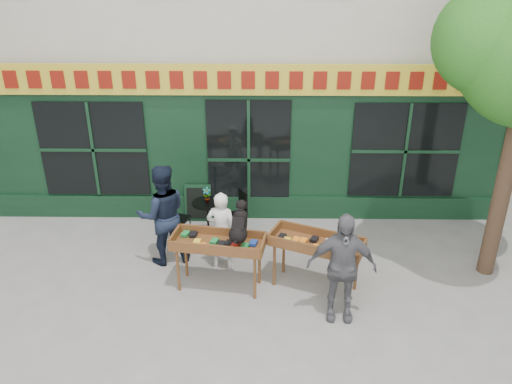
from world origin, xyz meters
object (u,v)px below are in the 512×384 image
book_cart_right (316,246)px  man_left (163,215)px  book_cart_center (218,245)px  dog (239,222)px  man_right (341,267)px  woman (222,230)px  bistro_table (208,212)px

book_cart_right → man_left: man_left is taller
book_cart_center → dog: 0.59m
dog → man_left: (-1.42, 0.88, -0.34)m
man_right → dog: bearing=159.4°
book_cart_center → woman: bearing=99.2°
book_cart_right → bistro_table: 2.64m
bistro_table → man_left: man_left is taller
dog → man_left: man_left is taller
dog → book_cart_right: 1.35m
dog → bistro_table: (-0.72, 1.78, -0.75)m
book_cart_right → man_left: (-2.68, 0.82, 0.12)m
book_cart_right → dog: bearing=-154.0°
woman → book_cart_right: size_ratio=0.91×
book_cart_center → man_right: bearing=-12.0°
man_right → bistro_table: (-2.28, 2.47, -0.35)m
book_cart_right → bistro_table: book_cart_right is taller
bistro_table → man_left: bearing=-127.9°
man_right → bistro_table: 3.38m
bistro_table → man_right: bearing=-47.3°
book_cart_center → man_right: 2.05m
book_cart_center → dog: dog is taller
dog → bistro_table: size_ratio=0.79×
book_cart_right → bistro_table: bearing=162.3°
man_right → bistro_table: man_right is taller
man_left → woman: bearing=152.4°
woman → book_cart_right: 1.74m
man_left → man_right: bearing=134.2°
woman → book_cart_right: woman is taller
dog → bistro_table: dog is taller
dog → woman: bearing=125.8°
woman → bistro_table: 1.16m
woman → dog: bearing=125.8°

